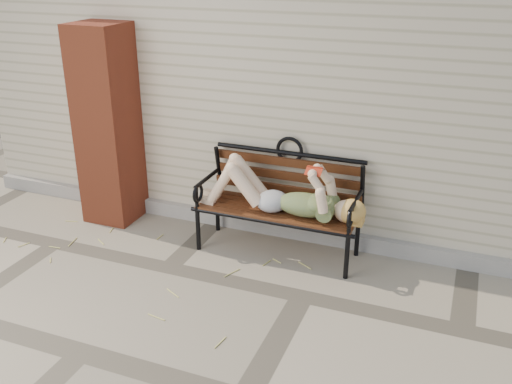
% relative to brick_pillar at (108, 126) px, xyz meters
% --- Properties ---
extents(ground, '(80.00, 80.00, 0.00)m').
position_rel_brick_pillar_xyz_m(ground, '(2.30, -0.75, -1.00)').
color(ground, gray).
rests_on(ground, ground).
extents(house_wall, '(8.00, 4.00, 3.00)m').
position_rel_brick_pillar_xyz_m(house_wall, '(2.30, 2.25, 0.50)').
color(house_wall, beige).
rests_on(house_wall, ground).
extents(foundation_strip, '(8.00, 0.10, 0.15)m').
position_rel_brick_pillar_xyz_m(foundation_strip, '(2.30, 0.22, -0.93)').
color(foundation_strip, '#AFA99E').
rests_on(foundation_strip, ground).
extents(brick_pillar, '(0.50, 0.50, 2.00)m').
position_rel_brick_pillar_xyz_m(brick_pillar, '(0.00, 0.00, 0.00)').
color(brick_pillar, '#9E3F23').
rests_on(brick_pillar, ground).
extents(garden_bench, '(1.61, 0.64, 1.04)m').
position_rel_brick_pillar_xyz_m(garden_bench, '(1.85, -0.02, -0.42)').
color(garden_bench, black).
rests_on(garden_bench, ground).
extents(reading_woman, '(1.52, 0.34, 0.48)m').
position_rel_brick_pillar_xyz_m(reading_woman, '(1.87, -0.15, -0.38)').
color(reading_woman, '#0A3F4C').
rests_on(reading_woman, ground).
extents(straw_scatter, '(2.92, 1.66, 0.01)m').
position_rel_brick_pillar_xyz_m(straw_scatter, '(0.55, -1.19, -0.99)').
color(straw_scatter, '#D4CC67').
rests_on(straw_scatter, ground).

